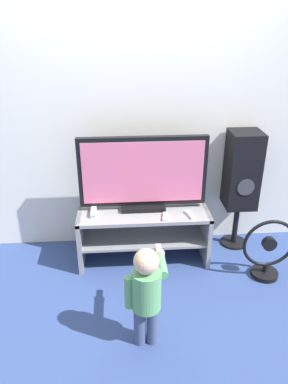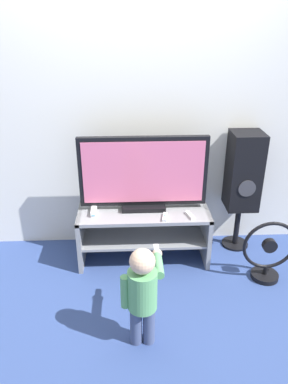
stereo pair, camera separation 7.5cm
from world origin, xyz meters
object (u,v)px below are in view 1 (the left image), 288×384
remote_primary (190,215)px  speaker_tower (242,173)px  television (143,174)px  remote_secondary (165,217)px  game_console (94,211)px  child (147,290)px  floor_fan (268,252)px

remote_primary → speaker_tower: size_ratio=0.12×
television → speaker_tower: size_ratio=0.96×
remote_secondary → television: bearing=131.7°
game_console → remote_primary: bearing=-7.7°
speaker_tower → television: bearing=-172.5°
television → remote_secondary: 0.40m
television → game_console: television is taller
remote_secondary → child: bearing=-105.0°
game_console → remote_primary: size_ratio=1.45×
remote_secondary → child: size_ratio=0.18×
game_console → child: bearing=-68.5°
game_console → remote_secondary: 0.61m
remote_secondary → game_console: bearing=167.8°
remote_secondary → speaker_tower: 0.82m
television → remote_primary: (0.38, -0.17, -0.31)m
game_console → remote_secondary: bearing=-12.2°
child → television: bearing=87.2°
speaker_tower → child: bearing=-129.8°
television → remote_secondary: television is taller
television → remote_secondary: bearing=-48.3°
child → game_console: bearing=111.5°
remote_primary → game_console: bearing=172.3°
floor_fan → television: bearing=159.0°
speaker_tower → remote_secondary: bearing=-156.9°
television → remote_primary: size_ratio=8.02×
game_console → television: bearing=8.4°
game_console → remote_primary: 0.82m
game_console → floor_fan: (1.43, -0.33, -0.27)m
game_console → child: child is taller
remote_primary → speaker_tower: (0.51, 0.29, 0.24)m
child → speaker_tower: speaker_tower is taller
speaker_tower → floor_fan: 0.72m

